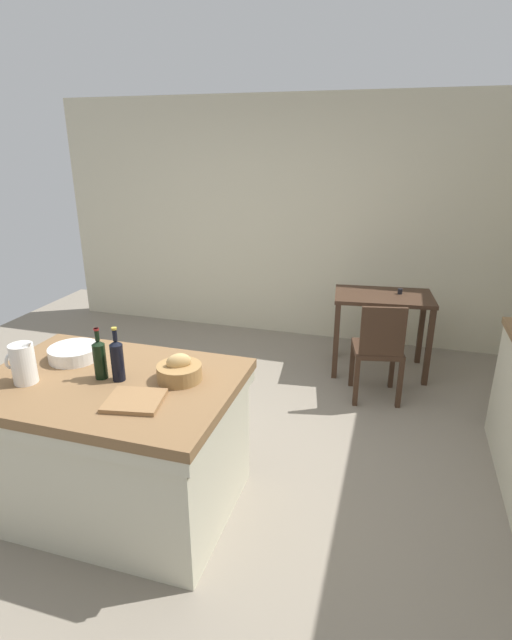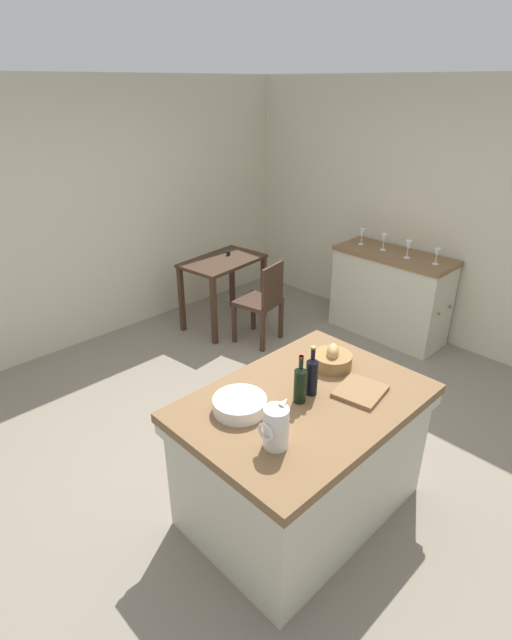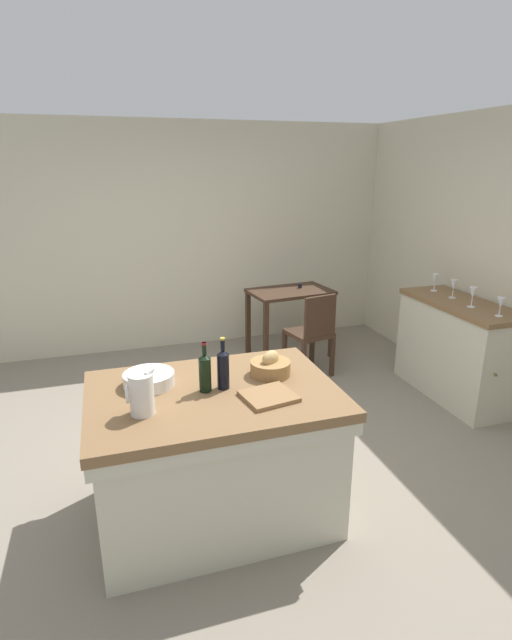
{
  "view_description": "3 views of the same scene",
  "coord_description": "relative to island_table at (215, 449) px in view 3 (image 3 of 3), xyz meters",
  "views": [
    {
      "loc": [
        1.23,
        -2.69,
        2.12
      ],
      "look_at": [
        0.32,
        0.35,
        0.95
      ],
      "focal_mm": 27.2,
      "sensor_mm": 36.0,
      "label": 1
    },
    {
      "loc": [
        -2.12,
        -2.05,
        2.53
      ],
      "look_at": [
        0.25,
        0.38,
        0.85
      ],
      "focal_mm": 27.27,
      "sensor_mm": 36.0,
      "label": 2
    },
    {
      "loc": [
        -0.81,
        -3.12,
        2.13
      ],
      "look_at": [
        0.3,
        0.43,
        0.93
      ],
      "focal_mm": 27.28,
      "sensor_mm": 36.0,
      "label": 3
    }
  ],
  "objects": [
    {
      "name": "ground_plane",
      "position": [
        0.28,
        0.58,
        -0.46
      ],
      "size": [
        6.76,
        6.76,
        0.0
      ],
      "primitive_type": "plane",
      "color": "gray"
    },
    {
      "name": "wall_back",
      "position": [
        0.28,
        3.18,
        0.84
      ],
      "size": [
        5.32,
        0.12,
        2.6
      ],
      "primitive_type": "cube",
      "color": "beige",
      "rests_on": "ground"
    },
    {
      "name": "island_table",
      "position": [
        0.0,
        0.0,
        0.0
      ],
      "size": [
        1.45,
        1.02,
        0.86
      ],
      "color": "brown",
      "rests_on": "ground"
    },
    {
      "name": "side_cabinet",
      "position": [
        2.54,
        0.96,
        0.0
      ],
      "size": [
        0.52,
        1.25,
        0.93
      ],
      "color": "brown",
      "rests_on": "ground"
    },
    {
      "name": "writing_desk",
      "position": [
        1.42,
        2.39,
        0.18
      ],
      "size": [
        0.96,
        0.66,
        0.83
      ],
      "color": "#3D281C",
      "rests_on": "ground"
    },
    {
      "name": "wooden_chair",
      "position": [
        1.43,
        1.78,
        0.02
      ],
      "size": [
        0.47,
        0.47,
        0.89
      ],
      "color": "#3D281C",
      "rests_on": "ground"
    },
    {
      "name": "pitcher",
      "position": [
        -0.42,
        -0.16,
        0.51
      ],
      "size": [
        0.17,
        0.13,
        0.27
      ],
      "color": "silver",
      "rests_on": "island_table"
    },
    {
      "name": "wash_bowl",
      "position": [
        -0.35,
        0.18,
        0.44
      ],
      "size": [
        0.3,
        0.3,
        0.08
      ],
      "primitive_type": "cylinder",
      "color": "silver",
      "rests_on": "island_table"
    },
    {
      "name": "bread_basket",
      "position": [
        0.39,
        0.11,
        0.45
      ],
      "size": [
        0.25,
        0.25,
        0.16
      ],
      "color": "olive",
      "rests_on": "island_table"
    },
    {
      "name": "cutting_board",
      "position": [
        0.28,
        -0.19,
        0.41
      ],
      "size": [
        0.32,
        0.3,
        0.02
      ],
      "primitive_type": "cube",
      "rotation": [
        0.0,
        0.0,
        0.18
      ],
      "color": "olive",
      "rests_on": "island_table"
    },
    {
      "name": "wine_bottle_dark",
      "position": [
        0.07,
        0.01,
        0.52
      ],
      "size": [
        0.07,
        0.07,
        0.32
      ],
      "color": "black",
      "rests_on": "island_table"
    },
    {
      "name": "wine_bottle_amber",
      "position": [
        -0.04,
        0.01,
        0.52
      ],
      "size": [
        0.07,
        0.07,
        0.3
      ],
      "color": "black",
      "rests_on": "island_table"
    },
    {
      "name": "wine_glass_far_left",
      "position": [
        2.53,
        0.51,
        0.57
      ],
      "size": [
        0.07,
        0.07,
        0.16
      ],
      "color": "white",
      "rests_on": "side_cabinet"
    },
    {
      "name": "wine_glass_left",
      "position": [
        2.5,
        0.8,
        0.59
      ],
      "size": [
        0.07,
        0.07,
        0.18
      ],
      "color": "white",
      "rests_on": "side_cabinet"
    },
    {
      "name": "wine_glass_middle",
      "position": [
        2.54,
        1.11,
        0.58
      ],
      "size": [
        0.07,
        0.07,
        0.17
      ],
      "color": "white",
      "rests_on": "side_cabinet"
    },
    {
      "name": "wine_glass_right",
      "position": [
        2.55,
        1.39,
        0.58
      ],
      "size": [
        0.07,
        0.07,
        0.17
      ],
      "color": "white",
      "rests_on": "side_cabinet"
    }
  ]
}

